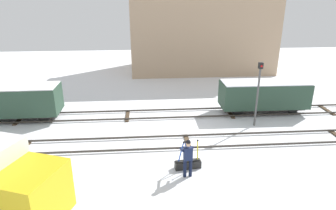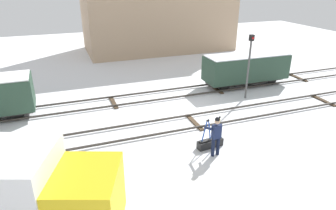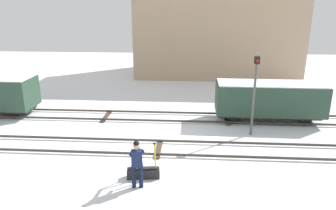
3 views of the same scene
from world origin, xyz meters
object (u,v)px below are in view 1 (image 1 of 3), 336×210
freight_car_near_switch (16,101)px  freight_car_far_end (264,95)px  rail_worker (188,156)px  switch_lever_frame (188,163)px  signal_post (258,88)px

freight_car_near_switch → freight_car_far_end: (16.40, -0.00, -0.04)m
rail_worker → freight_car_near_switch: 12.47m
switch_lever_frame → freight_car_near_switch: freight_car_near_switch is taller
switch_lever_frame → freight_car_far_end: bearing=40.3°
switch_lever_frame → rail_worker: size_ratio=0.79×
rail_worker → signal_post: (4.99, 5.20, 1.40)m
freight_car_near_switch → switch_lever_frame: bearing=-33.7°
freight_car_near_switch → signal_post: bearing=-8.6°
switch_lever_frame → signal_post: bearing=36.2°
switch_lever_frame → signal_post: (4.87, 4.54, 2.20)m
signal_post → freight_car_near_switch: (-15.10, 2.10, -1.11)m
switch_lever_frame → signal_post: 7.01m
signal_post → freight_car_far_end: bearing=58.2°
switch_lever_frame → freight_car_far_end: freight_car_far_end is taller
rail_worker → signal_post: bearing=39.4°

